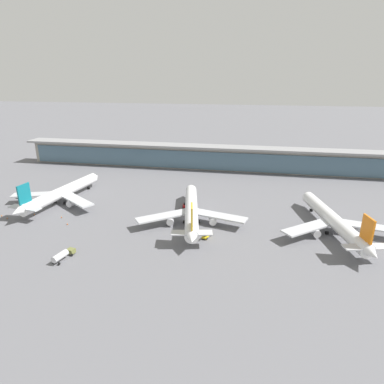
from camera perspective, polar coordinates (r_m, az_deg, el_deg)
The scene contains 14 objects.
ground_plane at distance 133.70m, azimuth -1.16°, elevation -4.85°, with size 1200.00×1200.00×0.00m, color slate.
airliner_left_stand at distance 161.42m, azimuth -22.03°, elevation -0.15°, with size 43.43×56.95×15.18m.
airliner_centre_stand at distance 129.90m, azimuth -0.11°, elevation -3.30°, with size 43.02×56.67×15.18m.
airliner_right_stand at distance 132.03m, azimuth 23.68°, elevation -4.66°, with size 42.65×56.38×15.18m.
service_truck_near_nose_grey at distance 176.84m, azimuth -27.94°, elevation -0.73°, with size 2.98×1.91×2.05m.
service_truck_under_wing_olive at distance 113.04m, azimuth -21.77°, elevation -10.23°, with size 4.00×8.88×2.95m.
service_truck_mid_apron_red at distance 145.26m, azimuth -1.33°, elevation -2.44°, with size 2.14×3.10×2.05m.
service_truck_by_tail_yellow at distance 119.10m, azimuth 2.53°, elevation -7.65°, with size 3.22×6.91×2.70m.
terminal_building at distance 205.34m, azimuth 3.39°, elevation 6.15°, with size 245.78×12.80×15.20m.
safety_cone_alpha at distance 153.19m, azimuth -25.94°, elevation -3.54°, with size 0.62×0.62×0.70m.
safety_cone_bravo at distance 158.33m, azimuth -30.43°, elevation -3.58°, with size 0.62×0.62×0.70m.
safety_cone_charlie at distance 138.24m, azimuth -21.05°, elevation -5.25°, with size 0.62×0.62×0.70m.
safety_cone_delta at distance 145.64m, azimuth -21.96°, elevation -4.11°, with size 0.62×0.62×0.70m.
safety_cone_echo at distance 154.43m, azimuth -29.70°, elevation -3.99°, with size 0.62×0.62×0.70m.
Camera 1 is at (25.42, -119.14, 55.10)m, focal length 30.38 mm.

